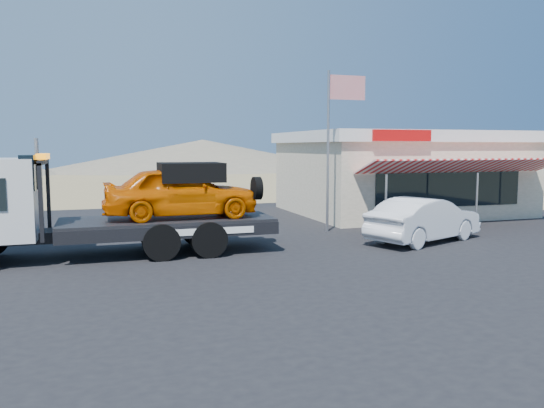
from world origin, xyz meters
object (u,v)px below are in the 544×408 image
object	(u,v)px
tow_truck	(109,202)
flagpole	(334,132)
white_sedan	(424,220)
jerky_store	(399,172)

from	to	relation	value
tow_truck	flagpole	xyz separation A→B (m)	(8.13, 2.12, 2.14)
white_sedan	flagpole	bearing A→B (deg)	12.57
white_sedan	jerky_store	world-z (taller)	jerky_store
jerky_store	flagpole	xyz separation A→B (m)	(-5.57, -4.47, 1.77)
white_sedan	jerky_store	bearing A→B (deg)	-47.12
tow_truck	flagpole	distance (m)	8.67
tow_truck	white_sedan	distance (m)	10.22
tow_truck	white_sedan	bearing A→B (deg)	-4.81
tow_truck	jerky_store	distance (m)	15.21
white_sedan	jerky_store	distance (m)	8.34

